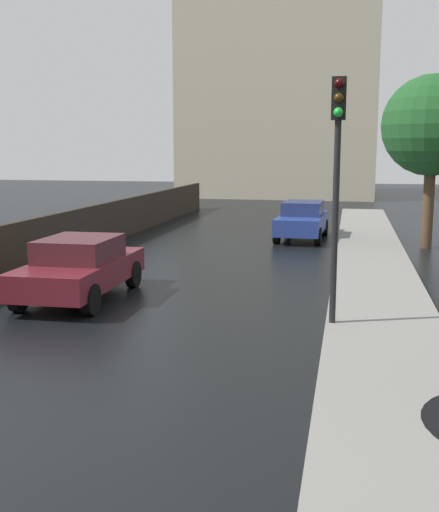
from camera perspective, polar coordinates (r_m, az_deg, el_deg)
name	(u,v)px	position (r m, az deg, el deg)	size (l,w,h in m)	color
sidewalk_strip	(419,511)	(6.55, 17.67, -21.16)	(2.20, 60.00, 0.14)	gray
car_blue_near_kerb	(302,220)	(24.16, 7.52, 3.27)	(1.87, 4.16, 1.43)	navy
car_maroon_far_ahead	(80,267)	(14.68, -12.55, -0.99)	(1.88, 4.16, 1.41)	maroon
traffic_light	(337,156)	(11.72, 10.62, 8.88)	(0.26, 0.39, 4.51)	black
street_tree_mid	(433,126)	(22.81, 18.77, 11.09)	(3.41, 3.41, 5.90)	#4C3823
distant_tower	(283,35)	(48.17, 5.77, 19.36)	(14.11, 9.63, 23.15)	#B2A88E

